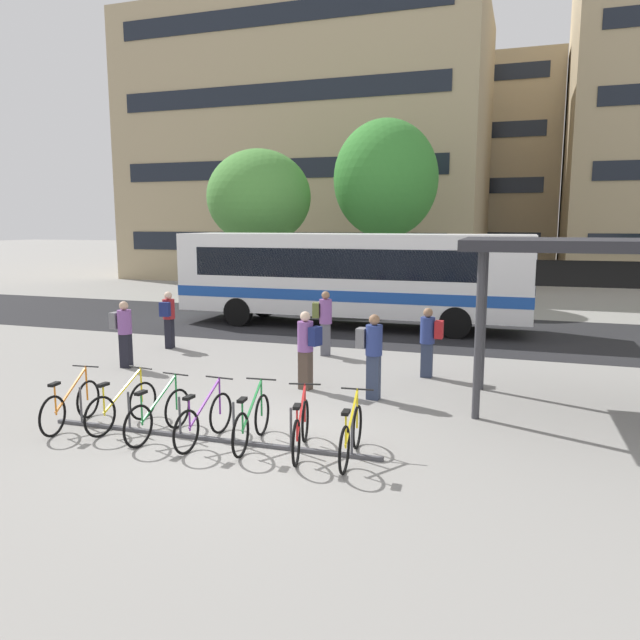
# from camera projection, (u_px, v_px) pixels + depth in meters

# --- Properties ---
(ground) EXTENTS (200.00, 200.00, 0.00)m
(ground) POSITION_uv_depth(u_px,v_px,m) (244.00, 442.00, 9.94)
(ground) COLOR gray
(bus_lane_asphalt) EXTENTS (80.00, 7.20, 0.01)m
(bus_lane_asphalt) POSITION_uv_depth(u_px,v_px,m) (391.00, 329.00, 20.66)
(bus_lane_asphalt) COLOR #232326
(bus_lane_asphalt) RESTS_ON ground
(city_bus) EXTENTS (12.05, 2.69, 3.20)m
(city_bus) POSITION_uv_depth(u_px,v_px,m) (352.00, 276.00, 20.82)
(city_bus) COLOR white
(city_bus) RESTS_ON ground
(bike_rack) EXTENTS (5.95, 0.19, 0.70)m
(bike_rack) POSITION_uv_depth(u_px,v_px,m) (207.00, 435.00, 10.02)
(bike_rack) COLOR #47474C
(bike_rack) RESTS_ON ground
(parked_bicycle_orange_0) EXTENTS (0.52, 1.72, 0.99)m
(parked_bicycle_orange_0) POSITION_uv_depth(u_px,v_px,m) (71.00, 406.00, 10.65)
(parked_bicycle_orange_0) COLOR black
(parked_bicycle_orange_0) RESTS_ON ground
(parked_bicycle_yellow_1) EXTENTS (0.52, 1.71, 0.99)m
(parked_bicycle_yellow_1) POSITION_uv_depth(u_px,v_px,m) (122.00, 407.00, 10.58)
(parked_bicycle_yellow_1) COLOR black
(parked_bicycle_yellow_1) RESTS_ON ground
(parked_bicycle_green_2) EXTENTS (0.52, 1.72, 0.99)m
(parked_bicycle_green_2) POSITION_uv_depth(u_px,v_px,m) (159.00, 415.00, 10.11)
(parked_bicycle_green_2) COLOR black
(parked_bicycle_green_2) RESTS_ON ground
(parked_bicycle_purple_3) EXTENTS (0.52, 1.72, 0.99)m
(parked_bicycle_purple_3) POSITION_uv_depth(u_px,v_px,m) (204.00, 420.00, 9.85)
(parked_bicycle_purple_3) COLOR black
(parked_bicycle_purple_3) RESTS_ON ground
(parked_bicycle_green_4) EXTENTS (0.52, 1.72, 0.99)m
(parked_bicycle_green_4) POSITION_uv_depth(u_px,v_px,m) (252.00, 423.00, 9.74)
(parked_bicycle_green_4) COLOR black
(parked_bicycle_green_4) RESTS_ON ground
(parked_bicycle_red_5) EXTENTS (0.57, 1.69, 0.99)m
(parked_bicycle_red_5) POSITION_uv_depth(u_px,v_px,m) (301.00, 429.00, 9.41)
(parked_bicycle_red_5) COLOR black
(parked_bicycle_red_5) RESTS_ON ground
(parked_bicycle_yellow_6) EXTENTS (0.52, 1.72, 0.99)m
(parked_bicycle_yellow_6) POSITION_uv_depth(u_px,v_px,m) (351.00, 436.00, 9.13)
(parked_bicycle_yellow_6) COLOR black
(parked_bicycle_yellow_6) RESTS_ON ground
(transit_shelter) EXTENTS (5.91, 3.05, 3.27)m
(transit_shelter) POSITION_uv_depth(u_px,v_px,m) (628.00, 252.00, 10.90)
(transit_shelter) COLOR #38383D
(transit_shelter) RESTS_ON ground
(commuter_navy_pack_0) EXTENTS (0.59, 0.44, 1.71)m
(commuter_navy_pack_0) POSITION_uv_depth(u_px,v_px,m) (307.00, 345.00, 12.95)
(commuter_navy_pack_0) COLOR #47382D
(commuter_navy_pack_0) RESTS_ON ground
(commuter_olive_pack_1) EXTENTS (0.58, 0.42, 1.76)m
(commuter_olive_pack_1) POSITION_uv_depth(u_px,v_px,m) (324.00, 319.00, 16.31)
(commuter_olive_pack_1) COLOR #565660
(commuter_olive_pack_1) RESTS_ON ground
(commuter_navy_pack_2) EXTENTS (0.39, 0.56, 1.63)m
(commuter_navy_pack_2) POSITION_uv_depth(u_px,v_px,m) (168.00, 316.00, 17.27)
(commuter_navy_pack_2) COLOR black
(commuter_navy_pack_2) RESTS_ON ground
(commuter_red_pack_3) EXTENTS (0.52, 0.34, 1.63)m
(commuter_red_pack_3) POSITION_uv_depth(u_px,v_px,m) (429.00, 338.00, 14.00)
(commuter_red_pack_3) COLOR #2D3851
(commuter_red_pack_3) RESTS_ON ground
(commuter_grey_pack_4) EXTENTS (0.53, 0.36, 1.66)m
(commuter_grey_pack_4) POSITION_uv_depth(u_px,v_px,m) (124.00, 329.00, 14.96)
(commuter_grey_pack_4) COLOR black
(commuter_grey_pack_4) RESTS_ON ground
(commuter_grey_pack_5) EXTENTS (0.53, 0.36, 1.75)m
(commuter_grey_pack_5) POSITION_uv_depth(u_px,v_px,m) (372.00, 350.00, 12.24)
(commuter_grey_pack_5) COLOR #2D3851
(commuter_grey_pack_5) RESTS_ON ground
(street_tree_0) EXTENTS (4.67, 4.67, 8.14)m
(street_tree_0) POSITION_uv_depth(u_px,v_px,m) (386.00, 179.00, 27.12)
(street_tree_0) COLOR brown
(street_tree_0) RESTS_ON ground
(street_tree_1) EXTENTS (4.67, 4.67, 6.83)m
(street_tree_1) POSITION_uv_depth(u_px,v_px,m) (259.00, 197.00, 27.22)
(street_tree_1) COLOR brown
(street_tree_1) RESTS_ON ground
(building_left_wing) EXTENTS (22.22, 12.32, 16.57)m
(building_left_wing) POSITION_uv_depth(u_px,v_px,m) (312.00, 151.00, 40.03)
(building_left_wing) COLOR tan
(building_left_wing) RESTS_ON ground
(building_centre_block) EXTENTS (18.35, 12.48, 15.65)m
(building_centre_block) POSITION_uv_depth(u_px,v_px,m) (441.00, 172.00, 51.06)
(building_centre_block) COLOR tan
(building_centre_block) RESTS_ON ground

